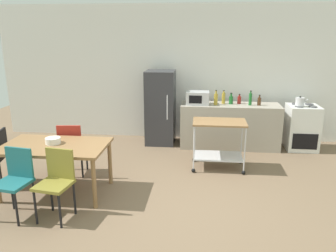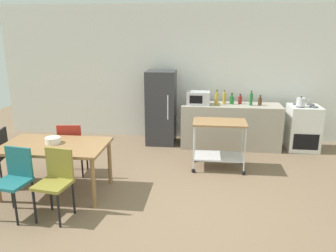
# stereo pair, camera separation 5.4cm
# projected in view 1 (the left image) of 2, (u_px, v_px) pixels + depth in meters

# --- Properties ---
(ground_plane) EXTENTS (12.00, 12.00, 0.00)m
(ground_plane) POSITION_uv_depth(u_px,v_px,m) (175.00, 205.00, 4.62)
(ground_plane) COLOR brown
(back_wall) EXTENTS (8.40, 0.12, 2.90)m
(back_wall) POSITION_uv_depth(u_px,v_px,m) (188.00, 73.00, 7.29)
(back_wall) COLOR white
(back_wall) RESTS_ON ground_plane
(kitchen_counter) EXTENTS (2.00, 0.64, 0.90)m
(kitchen_counter) POSITION_uv_depth(u_px,v_px,m) (229.00, 126.00, 6.89)
(kitchen_counter) COLOR #A89E8E
(kitchen_counter) RESTS_ON ground_plane
(dining_table) EXTENTS (1.50, 0.90, 0.75)m
(dining_table) POSITION_uv_depth(u_px,v_px,m) (55.00, 150.00, 4.81)
(dining_table) COLOR olive
(dining_table) RESTS_ON ground_plane
(chair_teal) EXTENTS (0.46, 0.46, 0.89)m
(chair_teal) POSITION_uv_depth(u_px,v_px,m) (15.00, 178.00, 4.25)
(chair_teal) COLOR #1E666B
(chair_teal) RESTS_ON ground_plane
(chair_red) EXTENTS (0.44, 0.44, 0.89)m
(chair_red) POSITION_uv_depth(u_px,v_px,m) (72.00, 146.00, 5.47)
(chair_red) COLOR #B72D23
(chair_red) RESTS_ON ground_plane
(chair_olive) EXTENTS (0.46, 0.46, 0.89)m
(chair_olive) POSITION_uv_depth(u_px,v_px,m) (56.00, 179.00, 4.21)
(chair_olive) COLOR olive
(chair_olive) RESTS_ON ground_plane
(stove_oven) EXTENTS (0.60, 0.61, 0.92)m
(stove_oven) POSITION_uv_depth(u_px,v_px,m) (302.00, 127.00, 6.76)
(stove_oven) COLOR white
(stove_oven) RESTS_ON ground_plane
(refrigerator) EXTENTS (0.60, 0.63, 1.55)m
(refrigerator) POSITION_uv_depth(u_px,v_px,m) (160.00, 108.00, 7.05)
(refrigerator) COLOR #333338
(refrigerator) RESTS_ON ground_plane
(kitchen_cart) EXTENTS (0.91, 0.57, 0.85)m
(kitchen_cart) POSITION_uv_depth(u_px,v_px,m) (219.00, 137.00, 5.75)
(kitchen_cart) COLOR olive
(kitchen_cart) RESTS_ON ground_plane
(microwave) EXTENTS (0.46, 0.35, 0.26)m
(microwave) POSITION_uv_depth(u_px,v_px,m) (198.00, 98.00, 6.75)
(microwave) COLOR silver
(microwave) RESTS_ON kitchen_counter
(bottle_olive_oil) EXTENTS (0.07, 0.07, 0.30)m
(bottle_olive_oil) POSITION_uv_depth(u_px,v_px,m) (216.00, 99.00, 6.70)
(bottle_olive_oil) COLOR gold
(bottle_olive_oil) RESTS_ON kitchen_counter
(bottle_soy_sauce) EXTENTS (0.07, 0.07, 0.27)m
(bottle_soy_sauce) POSITION_uv_depth(u_px,v_px,m) (223.00, 98.00, 6.82)
(bottle_soy_sauce) COLOR gold
(bottle_soy_sauce) RESTS_ON kitchen_counter
(bottle_soda) EXTENTS (0.08, 0.08, 0.23)m
(bottle_soda) POSITION_uv_depth(u_px,v_px,m) (231.00, 100.00, 6.79)
(bottle_soda) COLOR #1E6628
(bottle_soda) RESTS_ON kitchen_counter
(bottle_vinegar) EXTENTS (0.07, 0.07, 0.20)m
(bottle_vinegar) POSITION_uv_depth(u_px,v_px,m) (239.00, 100.00, 6.82)
(bottle_vinegar) COLOR maroon
(bottle_vinegar) RESTS_ON kitchen_counter
(bottle_sesame_oil) EXTENTS (0.06, 0.06, 0.29)m
(bottle_sesame_oil) POSITION_uv_depth(u_px,v_px,m) (250.00, 99.00, 6.67)
(bottle_sesame_oil) COLOR #1E6628
(bottle_sesame_oil) RESTS_ON kitchen_counter
(bottle_hot_sauce) EXTENTS (0.07, 0.07, 0.21)m
(bottle_hot_sauce) POSITION_uv_depth(u_px,v_px,m) (259.00, 101.00, 6.67)
(bottle_hot_sauce) COLOR #4C2D19
(bottle_hot_sauce) RESTS_ON kitchen_counter
(fruit_bowl) EXTENTS (0.22, 0.22, 0.09)m
(fruit_bowl) POSITION_uv_depth(u_px,v_px,m) (53.00, 141.00, 4.84)
(fruit_bowl) COLOR white
(fruit_bowl) RESTS_ON dining_table
(kettle) EXTENTS (0.24, 0.17, 0.19)m
(kettle) POSITION_uv_depth(u_px,v_px,m) (300.00, 102.00, 6.53)
(kettle) COLOR silver
(kettle) RESTS_ON stove_oven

